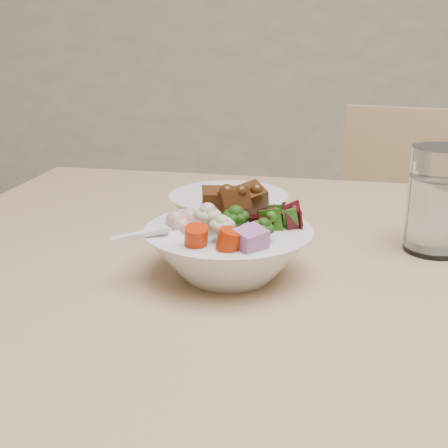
% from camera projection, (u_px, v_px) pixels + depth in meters
% --- Properties ---
extents(chair_far, '(0.49, 0.49, 0.86)m').
position_uv_depth(chair_far, '(413.00, 273.00, 1.49)').
color(chair_far, tan).
rests_on(chair_far, ground).
extents(food_bowl, '(0.20, 0.20, 0.11)m').
position_uv_depth(food_bowl, '(230.00, 248.00, 0.73)').
color(food_bowl, silver).
rests_on(food_bowl, dining_table).
extents(soup_spoon, '(0.09, 0.04, 0.02)m').
position_uv_depth(soup_spoon, '(169.00, 236.00, 0.70)').
color(soup_spoon, silver).
rests_on(soup_spoon, food_bowl).
extents(water_glass, '(0.08, 0.08, 0.14)m').
position_uv_depth(water_glass, '(439.00, 204.00, 0.80)').
color(water_glass, white).
rests_on(water_glass, dining_table).
extents(side_bowl, '(0.17, 0.17, 0.06)m').
position_uv_depth(side_bowl, '(229.00, 214.00, 0.88)').
color(side_bowl, silver).
rests_on(side_bowl, dining_table).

